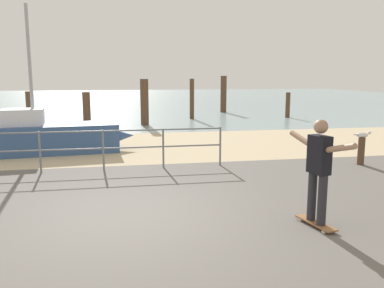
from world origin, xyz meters
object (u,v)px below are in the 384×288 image
Objects in this scene: skateboard at (316,223)px; bollard_short at (361,151)px; seagull at (363,135)px; sailboat at (50,137)px; skateboarder at (319,165)px.

bollard_short is at bearing 49.77° from skateboard.
skateboard is at bearing -130.39° from seagull.
sailboat is at bearing 125.45° from skateboard.
bollard_short is 1.55× the size of seagull.
skateboard is 5.18m from bollard_short.
skateboarder is (-0.00, 0.00, 0.95)m from skateboard.
sailboat is 9.10m from bollard_short.
sailboat is at bearing 125.45° from skateboarder.
skateboarder reaches higher than seagull.
sailboat reaches higher than bollard_short.
sailboat reaches higher than skateboarder.
skateboarder is (5.15, -7.23, 0.50)m from sailboat.
seagull is at bearing 49.61° from skateboard.
seagull reaches higher than bollard_short.
sailboat is at bearing 158.86° from bollard_short.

